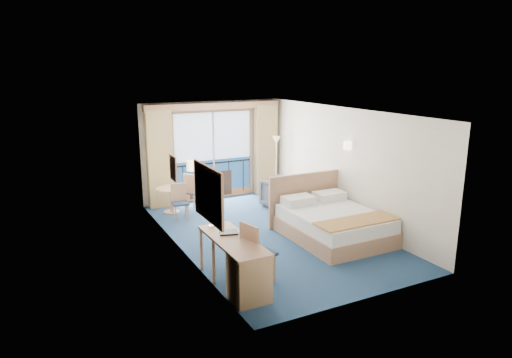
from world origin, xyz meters
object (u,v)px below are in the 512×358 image
object	(u,v)px
nightstand	(315,203)
armchair	(279,192)
desk	(245,271)
desk_chair	(255,250)
round_table	(171,194)
bed	(332,223)
floor_lamp	(276,151)
table_chair_b	(179,199)
table_chair_a	(193,190)

from	to	relation	value
nightstand	armchair	distance (m)	1.04
desk	armchair	bearing A→B (deg)	53.97
desk_chair	round_table	bearing A→B (deg)	-11.44
bed	floor_lamp	xyz separation A→B (m)	(0.53, 3.38, 0.96)
round_table	table_chair_b	size ratio (longest dim) A/B	0.83
floor_lamp	bed	bearing A→B (deg)	-98.91
nightstand	desk	xyz separation A→B (m)	(-3.48, -3.17, 0.21)
bed	desk	world-z (taller)	bed
bed	nightstand	world-z (taller)	bed
table_chair_a	floor_lamp	bearing A→B (deg)	-122.76
floor_lamp	round_table	xyz separation A→B (m)	(-3.10, -0.11, -0.81)
table_chair_a	round_table	bearing A→B (deg)	41.74
armchair	desk_chair	size ratio (longest dim) A/B	0.77
nightstand	round_table	world-z (taller)	round_table
floor_lamp	round_table	bearing A→B (deg)	-178.06
nightstand	floor_lamp	distance (m)	2.04
round_table	table_chair_b	distance (m)	0.59
armchair	table_chair_b	distance (m)	2.70
table_chair_a	table_chair_b	xyz separation A→B (m)	(-0.53, -0.49, -0.06)
floor_lamp	armchair	bearing A→B (deg)	-113.86
round_table	table_chair_a	xyz separation A→B (m)	(0.56, -0.11, 0.06)
nightstand	round_table	distance (m)	3.65
bed	desk	bearing A→B (deg)	-151.46
armchair	desk_chair	xyz separation A→B (m)	(-2.60, -3.69, 0.23)
floor_lamp	desk	bearing A→B (deg)	-124.14
floor_lamp	round_table	world-z (taller)	floor_lamp
nightstand	round_table	bearing A→B (deg)	153.49
bed	table_chair_a	distance (m)	3.76
table_chair_b	desk	bearing A→B (deg)	-87.48
table_chair_a	table_chair_b	distance (m)	0.72
desk_chair	table_chair_a	size ratio (longest dim) A/B	1.11
nightstand	table_chair_a	distance (m)	3.11
nightstand	table_chair_a	world-z (taller)	table_chair_a
desk_chair	table_chair_a	distance (m)	4.35
round_table	floor_lamp	bearing A→B (deg)	1.94
bed	desk	xyz separation A→B (m)	(-2.79, -1.52, 0.12)
nightstand	desk	world-z (taller)	desk
table_chair_a	armchair	bearing A→B (deg)	-143.91
bed	round_table	bearing A→B (deg)	128.10
bed	nightstand	size ratio (longest dim) A/B	4.67
round_table	table_chair_b	world-z (taller)	table_chair_b
armchair	desk	xyz separation A→B (m)	(-2.95, -4.05, 0.07)
armchair	table_chair_b	xyz separation A→B (m)	(-2.69, 0.15, 0.11)
desk	table_chair_b	world-z (taller)	table_chair_b
round_table	desk	bearing A→B (deg)	-92.67
nightstand	floor_lamp	size ratio (longest dim) A/B	0.28
floor_lamp	table_chair_b	bearing A→B (deg)	-167.19
desk	round_table	xyz separation A→B (m)	(0.22, 4.79, 0.04)
floor_lamp	desk	size ratio (longest dim) A/B	0.98
nightstand	desk_chair	distance (m)	4.22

